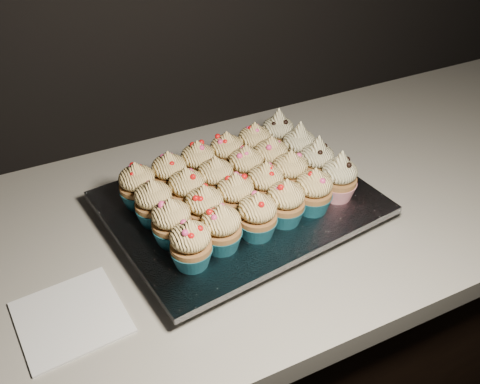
% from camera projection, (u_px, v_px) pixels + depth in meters
% --- Properties ---
extents(cabinet, '(2.40, 0.60, 0.86)m').
position_uv_depth(cabinet, '(219.00, 376.00, 1.22)').
color(cabinet, black).
rests_on(cabinet, ground).
extents(worktop, '(2.44, 0.64, 0.04)m').
position_uv_depth(worktop, '(213.00, 226.00, 0.94)').
color(worktop, beige).
rests_on(worktop, cabinet).
extents(napkin, '(0.15, 0.15, 0.00)m').
position_uv_depth(napkin, '(71.00, 317.00, 0.75)').
color(napkin, white).
rests_on(napkin, worktop).
extents(baking_tray, '(0.44, 0.35, 0.02)m').
position_uv_depth(baking_tray, '(240.00, 210.00, 0.93)').
color(baking_tray, black).
rests_on(baking_tray, worktop).
extents(foil_lining, '(0.47, 0.39, 0.01)m').
position_uv_depth(foil_lining, '(240.00, 202.00, 0.92)').
color(foil_lining, silver).
rests_on(foil_lining, baking_tray).
extents(cupcake_0, '(0.06, 0.06, 0.08)m').
position_uv_depth(cupcake_0, '(191.00, 244.00, 0.77)').
color(cupcake_0, '#175F6F').
rests_on(cupcake_0, foil_lining).
extents(cupcake_1, '(0.06, 0.06, 0.08)m').
position_uv_depth(cupcake_1, '(221.00, 228.00, 0.80)').
color(cupcake_1, '#175F6F').
rests_on(cupcake_1, foil_lining).
extents(cupcake_2, '(0.06, 0.06, 0.08)m').
position_uv_depth(cupcake_2, '(257.00, 216.00, 0.82)').
color(cupcake_2, '#175F6F').
rests_on(cupcake_2, foil_lining).
extents(cupcake_3, '(0.06, 0.06, 0.08)m').
position_uv_depth(cupcake_3, '(286.00, 202.00, 0.85)').
color(cupcake_3, '#175F6F').
rests_on(cupcake_3, foil_lining).
extents(cupcake_4, '(0.06, 0.06, 0.08)m').
position_uv_depth(cupcake_4, '(314.00, 191.00, 0.87)').
color(cupcake_4, '#175F6F').
rests_on(cupcake_4, foil_lining).
extents(cupcake_5, '(0.06, 0.06, 0.10)m').
position_uv_depth(cupcake_5, '(339.00, 178.00, 0.90)').
color(cupcake_5, red).
rests_on(cupcake_5, foil_lining).
extents(cupcake_6, '(0.06, 0.06, 0.08)m').
position_uv_depth(cupcake_6, '(172.00, 222.00, 0.81)').
color(cupcake_6, '#175F6F').
rests_on(cupcake_6, foil_lining).
extents(cupcake_7, '(0.06, 0.06, 0.08)m').
position_uv_depth(cupcake_7, '(205.00, 208.00, 0.84)').
color(cupcake_7, '#175F6F').
rests_on(cupcake_7, foil_lining).
extents(cupcake_8, '(0.06, 0.06, 0.08)m').
position_uv_depth(cupcake_8, '(236.00, 196.00, 0.86)').
color(cupcake_8, '#175F6F').
rests_on(cupcake_8, foil_lining).
extents(cupcake_9, '(0.06, 0.06, 0.08)m').
position_uv_depth(cupcake_9, '(265.00, 184.00, 0.89)').
color(cupcake_9, '#175F6F').
rests_on(cupcake_9, foil_lining).
extents(cupcake_10, '(0.06, 0.06, 0.08)m').
position_uv_depth(cupcake_10, '(290.00, 173.00, 0.91)').
color(cupcake_10, '#175F6F').
rests_on(cupcake_10, foil_lining).
extents(cupcake_11, '(0.06, 0.06, 0.10)m').
position_uv_depth(cupcake_11, '(317.00, 162.00, 0.94)').
color(cupcake_11, red).
rests_on(cupcake_11, foil_lining).
extents(cupcake_12, '(0.06, 0.06, 0.08)m').
position_uv_depth(cupcake_12, '(154.00, 203.00, 0.85)').
color(cupcake_12, '#175F6F').
rests_on(cupcake_12, foil_lining).
extents(cupcake_13, '(0.06, 0.06, 0.08)m').
position_uv_depth(cupcake_13, '(187.00, 190.00, 0.88)').
color(cupcake_13, '#175F6F').
rests_on(cupcake_13, foil_lining).
extents(cupcake_14, '(0.06, 0.06, 0.08)m').
position_uv_depth(cupcake_14, '(216.00, 179.00, 0.90)').
color(cupcake_14, '#175F6F').
rests_on(cupcake_14, foil_lining).
extents(cupcake_15, '(0.06, 0.06, 0.08)m').
position_uv_depth(cupcake_15, '(246.00, 167.00, 0.93)').
color(cupcake_15, '#175F6F').
rests_on(cupcake_15, foil_lining).
extents(cupcake_16, '(0.06, 0.06, 0.08)m').
position_uv_depth(cupcake_16, '(271.00, 158.00, 0.95)').
color(cupcake_16, '#175F6F').
rests_on(cupcake_16, foil_lining).
extents(cupcake_17, '(0.06, 0.06, 0.10)m').
position_uv_depth(cupcake_17, '(299.00, 147.00, 0.98)').
color(cupcake_17, red).
rests_on(cupcake_17, foil_lining).
extents(cupcake_18, '(0.06, 0.06, 0.08)m').
position_uv_depth(cupcake_18, '(138.00, 185.00, 0.89)').
color(cupcake_18, '#175F6F').
rests_on(cupcake_18, foil_lining).
extents(cupcake_19, '(0.06, 0.06, 0.08)m').
position_uv_depth(cupcake_19, '(170.00, 174.00, 0.91)').
color(cupcake_19, '#175F6F').
rests_on(cupcake_19, foil_lining).
extents(cupcake_20, '(0.06, 0.06, 0.08)m').
position_uv_depth(cupcake_20, '(198.00, 163.00, 0.94)').
color(cupcake_20, '#175F6F').
rests_on(cupcake_20, foil_lining).
extents(cupcake_21, '(0.06, 0.06, 0.08)m').
position_uv_depth(cupcake_21, '(227.00, 154.00, 0.96)').
color(cupcake_21, '#175F6F').
rests_on(cupcake_21, foil_lining).
extents(cupcake_22, '(0.06, 0.06, 0.08)m').
position_uv_depth(cupcake_22, '(254.00, 144.00, 0.99)').
color(cupcake_22, '#175F6F').
rests_on(cupcake_22, foil_lining).
extents(cupcake_23, '(0.06, 0.06, 0.10)m').
position_uv_depth(cupcake_23, '(278.00, 133.00, 1.02)').
color(cupcake_23, red).
rests_on(cupcake_23, foil_lining).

